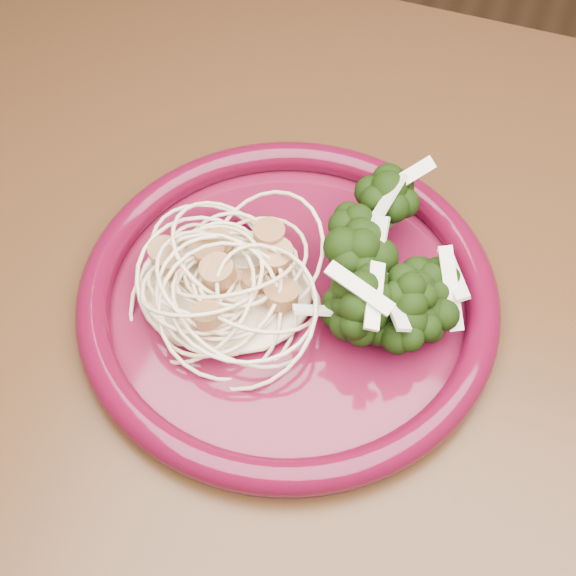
# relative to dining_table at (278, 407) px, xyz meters

# --- Properties ---
(dining_table) EXTENTS (1.20, 0.80, 0.75)m
(dining_table) POSITION_rel_dining_table_xyz_m (0.00, 0.00, 0.00)
(dining_table) COLOR #472814
(dining_table) RESTS_ON ground
(dinner_plate) EXTENTS (0.34, 0.34, 0.02)m
(dinner_plate) POSITION_rel_dining_table_xyz_m (-0.00, 0.03, 0.11)
(dinner_plate) COLOR #520B20
(dinner_plate) RESTS_ON dining_table
(spaghetti_pile) EXTENTS (0.14, 0.13, 0.03)m
(spaghetti_pile) POSITION_rel_dining_table_xyz_m (-0.05, 0.02, 0.12)
(spaghetti_pile) COLOR beige
(spaghetti_pile) RESTS_ON dinner_plate
(scallop_cluster) EXTENTS (0.14, 0.14, 0.04)m
(scallop_cluster) POSITION_rel_dining_table_xyz_m (-0.05, 0.02, 0.15)
(scallop_cluster) COLOR #A37145
(scallop_cluster) RESTS_ON spaghetti_pile
(broccoli_pile) EXTENTS (0.12, 0.16, 0.05)m
(broccoli_pile) POSITION_rel_dining_table_xyz_m (0.05, 0.04, 0.13)
(broccoli_pile) COLOR black
(broccoli_pile) RESTS_ON dinner_plate
(onion_garnish) EXTENTS (0.08, 0.10, 0.05)m
(onion_garnish) POSITION_rel_dining_table_xyz_m (0.05, 0.04, 0.16)
(onion_garnish) COLOR beige
(onion_garnish) RESTS_ON broccoli_pile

